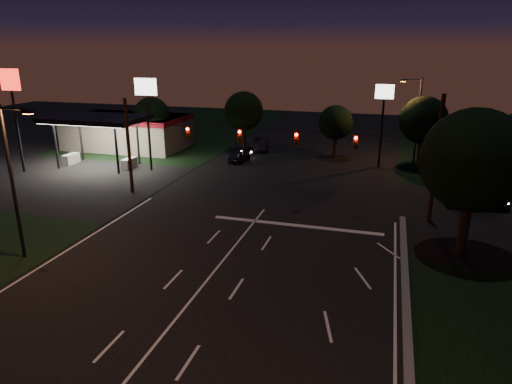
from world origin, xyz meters
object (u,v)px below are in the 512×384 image
at_px(car_oncoming_a, 239,156).
at_px(car_cross, 477,200).
at_px(car_oncoming_b, 261,143).
at_px(utility_pole_right, 429,221).
at_px(tree_right_near, 474,161).

xyz_separation_m(car_oncoming_a, car_cross, (22.37, -9.07, 0.05)).
distance_m(car_oncoming_b, car_cross, 26.75).
bearing_deg(utility_pole_right, car_cross, 46.93).
height_order(tree_right_near, car_oncoming_b, tree_right_near).
bearing_deg(tree_right_near, car_oncoming_a, 138.43).
relative_size(tree_right_near, car_oncoming_b, 1.83).
height_order(car_oncoming_b, car_cross, car_oncoming_b).
relative_size(car_oncoming_b, car_cross, 1.01).
bearing_deg(car_oncoming_b, utility_pole_right, 119.82).
xyz_separation_m(utility_pole_right, car_oncoming_b, (-17.99, 19.60, 0.79)).
height_order(utility_pole_right, car_oncoming_a, utility_pole_right).
bearing_deg(car_cross, utility_pole_right, 132.69).
xyz_separation_m(utility_pole_right, car_oncoming_a, (-18.64, 13.06, 0.63)).
distance_m(utility_pole_right, car_cross, 5.51).
relative_size(utility_pole_right, tree_right_near, 1.03).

